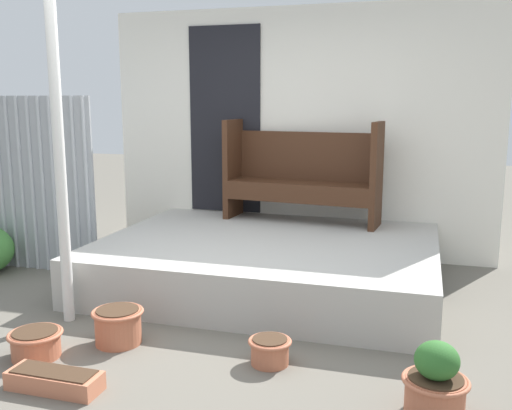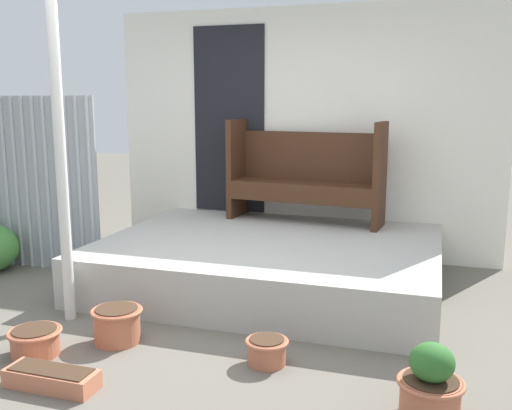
{
  "view_description": "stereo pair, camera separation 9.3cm",
  "coord_description": "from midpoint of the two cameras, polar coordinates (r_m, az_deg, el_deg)",
  "views": [
    {
      "loc": [
        1.43,
        -3.65,
        1.65
      ],
      "look_at": [
        0.23,
        0.4,
        0.87
      ],
      "focal_mm": 40.0,
      "sensor_mm": 36.0,
      "label": 1
    },
    {
      "loc": [
        1.52,
        -3.63,
        1.65
      ],
      "look_at": [
        0.23,
        0.4,
        0.87
      ],
      "focal_mm": 40.0,
      "sensor_mm": 36.0,
      "label": 2
    }
  ],
  "objects": [
    {
      "name": "ground_plane",
      "position": [
        4.26,
        -4.04,
        -12.34
      ],
      "size": [
        24.0,
        24.0,
        0.0
      ],
      "primitive_type": "plane",
      "color": "#666056"
    },
    {
      "name": "planter_box_rect",
      "position": [
        3.64,
        -19.03,
        -16.05
      ],
      "size": [
        0.56,
        0.19,
        0.12
      ],
      "color": "#C67251",
      "rests_on": "ground_plane"
    },
    {
      "name": "support_post",
      "position": [
        4.38,
        -18.37,
        4.38
      ],
      "size": [
        0.08,
        0.08,
        2.45
      ],
      "color": "silver",
      "rests_on": "ground_plane"
    },
    {
      "name": "house_wall",
      "position": [
        6.1,
        4.67,
        7.22
      ],
      "size": [
        4.12,
        0.08,
        2.6
      ],
      "color": "white",
      "rests_on": "ground_plane"
    },
    {
      "name": "flower_pot_far_right",
      "position": [
        3.27,
        17.88,
        -16.78
      ],
      "size": [
        0.36,
        0.36,
        0.41
      ],
      "color": "#B76647",
      "rests_on": "ground_plane"
    },
    {
      "name": "flower_pot_left",
      "position": [
        4.08,
        -20.59,
        -12.57
      ],
      "size": [
        0.35,
        0.35,
        0.18
      ],
      "color": "#B76647",
      "rests_on": "ground_plane"
    },
    {
      "name": "flower_pot_right",
      "position": [
        3.71,
        1.84,
        -14.27
      ],
      "size": [
        0.28,
        0.28,
        0.17
      ],
      "color": "#B76647",
      "rests_on": "ground_plane"
    },
    {
      "name": "porch_slab",
      "position": [
        5.16,
        1.96,
        -5.73
      ],
      "size": [
        2.92,
        2.27,
        0.42
      ],
      "color": "#B2AFA8",
      "rests_on": "ground_plane"
    },
    {
      "name": "bench",
      "position": [
        5.82,
        5.45,
        3.34
      ],
      "size": [
        1.61,
        0.56,
        1.03
      ],
      "rotation": [
        0.0,
        0.0,
        -0.1
      ],
      "color": "#422616",
      "rests_on": "porch_slab"
    },
    {
      "name": "flower_pot_middle",
      "position": [
        4.11,
        -13.07,
        -11.47
      ],
      "size": [
        0.36,
        0.36,
        0.25
      ],
      "color": "#B76647",
      "rests_on": "ground_plane"
    }
  ]
}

